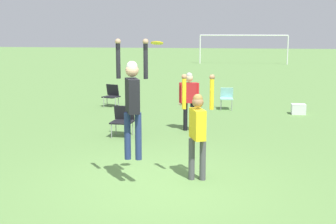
{
  "coord_description": "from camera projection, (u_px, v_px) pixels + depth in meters",
  "views": [
    {
      "loc": [
        1.42,
        -8.28,
        2.89
      ],
      "look_at": [
        0.17,
        0.43,
        1.3
      ],
      "focal_mm": 50.0,
      "sensor_mm": 36.0,
      "label": 1
    }
  ],
  "objects": [
    {
      "name": "person_spectator_near",
      "position": [
        189.0,
        96.0,
        13.18
      ],
      "size": [
        0.59,
        0.22,
        1.66
      ],
      "rotation": [
        0.0,
        0.0,
        0.0
      ],
      "color": "black",
      "rests_on": "ground_plane"
    },
    {
      "name": "soccer_goal",
      "position": [
        244.0,
        41.0,
        37.63
      ],
      "size": [
        7.1,
        0.1,
        2.35
      ],
      "color": "white",
      "rests_on": "ground_plane"
    },
    {
      "name": "person_jumping",
      "position": [
        132.0,
        96.0,
        8.44
      ],
      "size": [
        0.6,
        0.49,
        2.21
      ],
      "rotation": [
        0.0,
        0.0,
        1.95
      ],
      "color": "navy",
      "rests_on": "ground_plane"
    },
    {
      "name": "frisbee",
      "position": [
        157.0,
        43.0,
        8.26
      ],
      "size": [
        0.22,
        0.22,
        0.07
      ],
      "color": "yellow"
    },
    {
      "name": "camping_chair_3",
      "position": [
        227.0,
        96.0,
        16.77
      ],
      "size": [
        0.49,
        0.52,
        0.77
      ],
      "rotation": [
        0.0,
        0.0,
        3.23
      ],
      "color": "gray",
      "rests_on": "ground_plane"
    },
    {
      "name": "cooler_box",
      "position": [
        298.0,
        109.0,
        15.86
      ],
      "size": [
        0.47,
        0.38,
        0.34
      ],
      "color": "white",
      "rests_on": "ground_plane"
    },
    {
      "name": "person_defending",
      "position": [
        198.0,
        125.0,
        8.84
      ],
      "size": [
        0.62,
        0.51,
        2.04
      ],
      "rotation": [
        0.0,
        0.0,
        -1.19
      ],
      "color": "#4C4C51",
      "rests_on": "ground_plane"
    },
    {
      "name": "ground_plane",
      "position": [
        156.0,
        184.0,
        8.78
      ],
      "size": [
        120.0,
        120.0,
        0.0
      ],
      "primitive_type": "plane",
      "color": "#608C47"
    },
    {
      "name": "camping_chair_0",
      "position": [
        112.0,
        94.0,
        17.46
      ],
      "size": [
        0.67,
        0.72,
        0.8
      ],
      "rotation": [
        0.0,
        0.0,
        2.77
      ],
      "color": "gray",
      "rests_on": "ground_plane"
    },
    {
      "name": "camping_chair_1",
      "position": [
        123.0,
        119.0,
        12.61
      ],
      "size": [
        0.6,
        0.63,
        0.8
      ],
      "rotation": [
        0.0,
        0.0,
        3.06
      ],
      "color": "gray",
      "rests_on": "ground_plane"
    }
  ]
}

